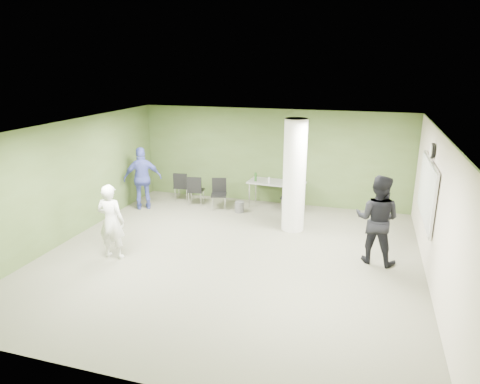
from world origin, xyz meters
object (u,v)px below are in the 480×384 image
(folding_table, at_px, (276,184))
(man_black, at_px, (377,220))
(chair_back_left, at_px, (182,184))
(woman_white, at_px, (111,222))
(man_blue, at_px, (143,178))

(folding_table, bearing_deg, man_black, -41.90)
(chair_back_left, distance_m, woman_white, 4.07)
(woman_white, relative_size, man_black, 0.87)
(woman_white, distance_m, man_blue, 3.25)
(folding_table, distance_m, chair_back_left, 2.88)
(man_black, xyz_separation_m, man_blue, (-6.38, 1.68, -0.05))
(chair_back_left, distance_m, man_blue, 1.28)
(folding_table, distance_m, woman_white, 5.05)
(man_black, relative_size, man_blue, 1.05)
(man_blue, bearing_deg, woman_white, 76.76)
(folding_table, bearing_deg, man_blue, -157.49)
(folding_table, xyz_separation_m, man_black, (2.75, -2.87, 0.23))
(woman_white, bearing_deg, folding_table, -124.97)
(folding_table, relative_size, chair_back_left, 1.87)
(woman_white, height_order, man_black, man_black)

